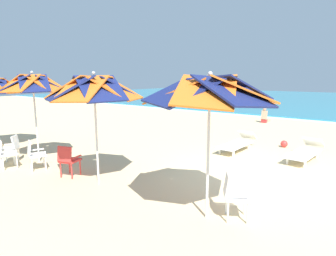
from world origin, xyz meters
TOP-DOWN VIEW (x-y plane):
  - ground_plane at (0.00, 0.00)m, footprint 80.00×80.00m
  - surf_foam at (0.00, 11.96)m, footprint 80.00×0.70m
  - beach_umbrella_0 at (0.19, -2.43)m, footprint 2.41×2.41m
  - plastic_chair_0 at (0.60, -2.16)m, footprint 0.62×0.61m
  - beach_umbrella_1 at (-2.80, -2.57)m, footprint 2.30×2.30m
  - plastic_chair_1 at (-3.80, -2.74)m, footprint 0.55×0.58m
  - beach_umbrella_2 at (-5.75, -2.52)m, footprint 1.99×1.99m
  - plastic_chair_2 at (-6.30, -3.07)m, footprint 0.63×0.63m
  - plastic_chair_3 at (-5.05, -2.99)m, footprint 0.57×0.59m
  - plastic_chair_4 at (-5.85, -3.44)m, footprint 0.54×0.56m
  - sun_lounger_0 at (0.84, 2.77)m, footprint 0.81×2.19m
  - sun_lounger_1 at (-1.36, 2.57)m, footprint 0.70×2.16m
  - beach_ball at (-0.16, 4.11)m, footprint 0.26×0.26m
  - beachgoer_seated at (-2.73, 9.64)m, footprint 0.30×0.93m

SIDE VIEW (x-z plane):
  - ground_plane at x=0.00m, z-range 0.00..0.00m
  - surf_foam at x=0.00m, z-range 0.00..0.01m
  - beach_ball at x=-0.16m, z-range 0.00..0.26m
  - sun_lounger_0 at x=0.84m, z-range -0.03..0.59m
  - sun_lounger_1 at x=-1.36m, z-range -0.03..0.59m
  - beachgoer_seated at x=-2.73m, z-range -0.17..0.75m
  - plastic_chair_0 at x=0.60m, z-range 0.06..0.93m
  - plastic_chair_1 at x=-3.80m, z-range 0.06..0.93m
  - plastic_chair_2 at x=-6.30m, z-range 0.06..0.93m
  - plastic_chair_3 at x=-5.05m, z-range 0.06..0.93m
  - plastic_chair_4 at x=-5.85m, z-range 0.06..0.93m
  - beach_umbrella_1 at x=-2.80m, z-range 0.97..3.73m
  - beach_umbrella_0 at x=0.19m, z-range 1.02..3.74m
  - beach_umbrella_2 at x=-5.75m, z-range 1.01..3.81m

